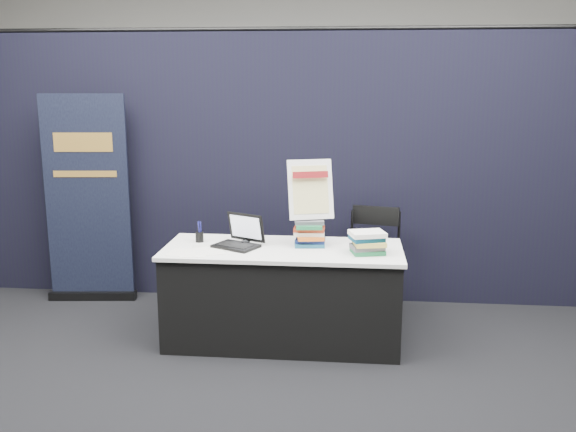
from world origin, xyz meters
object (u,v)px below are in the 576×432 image
at_px(book_stack_tall, 310,233).
at_px(book_stack_short, 368,243).
at_px(display_table, 283,295).
at_px(info_sign, 310,190).
at_px(laptop, 237,239).
at_px(stacking_chair, 375,258).
at_px(pullup_banner, 88,211).

distance_m(book_stack_tall, book_stack_short, 0.47).
height_order(display_table, book_stack_short, book_stack_short).
distance_m(display_table, book_stack_short, 0.79).
bearing_deg(book_stack_short, book_stack_tall, 157.56).
distance_m(book_stack_short, info_sign, 0.59).
xyz_separation_m(laptop, book_stack_short, (0.99, -0.12, 0.03)).
bearing_deg(display_table, book_stack_short, -9.88).
xyz_separation_m(book_stack_tall, info_sign, (0.00, 0.03, 0.33)).
height_order(book_stack_short, stacking_chair, stacking_chair).
height_order(display_table, stacking_chair, stacking_chair).
height_order(book_stack_tall, pullup_banner, pullup_banner).
bearing_deg(stacking_chair, info_sign, -124.27).
distance_m(laptop, stacking_chair, 1.26).
bearing_deg(book_stack_tall, stacking_chair, 45.11).
bearing_deg(display_table, info_sign, 26.56).
relative_size(laptop, book_stack_tall, 1.69).
xyz_separation_m(display_table, stacking_chair, (0.72, 0.59, 0.14)).
height_order(info_sign, pullup_banner, pullup_banner).
bearing_deg(stacking_chair, book_stack_tall, -122.55).
relative_size(laptop, info_sign, 0.83).
xyz_separation_m(display_table, pullup_banner, (-1.85, 0.79, 0.46)).
distance_m(display_table, info_sign, 0.83).
bearing_deg(info_sign, laptop, 171.99).
relative_size(info_sign, stacking_chair, 0.50).
relative_size(display_table, book_stack_tall, 7.93).
relative_size(info_sign, pullup_banner, 0.25).
bearing_deg(info_sign, display_table, -170.63).
bearing_deg(book_stack_short, stacking_chair, 83.08).
height_order(display_table, pullup_banner, pullup_banner).
height_order(laptop, book_stack_short, laptop).
bearing_deg(pullup_banner, info_sign, -24.47).
bearing_deg(display_table, book_stack_tall, 19.13).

